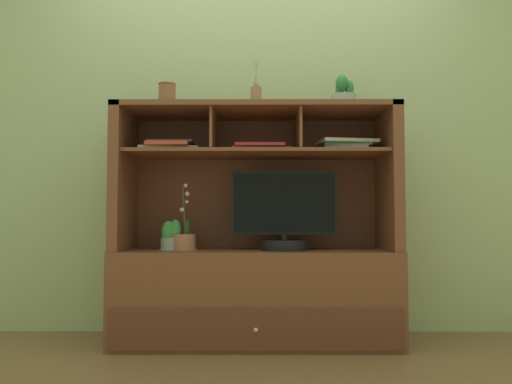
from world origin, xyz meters
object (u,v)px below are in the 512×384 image
tv_monitor (284,218)px  magazine_stack_right (171,147)px  media_console (256,269)px  potted_fern (170,237)px  ceramic_vase (167,95)px  diffuser_bottle (256,97)px  magazine_stack_left (260,149)px  magazine_stack_centre (346,146)px  potted_orchid (184,241)px  potted_succulent (344,97)px

tv_monitor → magazine_stack_right: (-0.66, -0.01, 0.41)m
tv_monitor → magazine_stack_right: 0.78m
media_console → magazine_stack_right: size_ratio=4.52×
tv_monitor → potted_fern: tv_monitor is taller
tv_monitor → ceramic_vase: size_ratio=4.11×
tv_monitor → magazine_stack_right: bearing=-179.2°
magazine_stack_right → diffuser_bottle: size_ratio=1.21×
magazine_stack_left → magazine_stack_centre: magazine_stack_centre is taller
potted_orchid → magazine_stack_centre: 1.10m
tv_monitor → potted_fern: 0.67m
magazine_stack_left → potted_succulent: (0.50, 0.02, 0.31)m
ceramic_vase → magazine_stack_right: bearing=-41.5°
potted_orchid → magazine_stack_left: bearing=2.5°
potted_fern → diffuser_bottle: bearing=3.0°
diffuser_bottle → ceramic_vase: bearing=-177.9°
magazine_stack_centre → diffuser_bottle: (-0.53, -0.00, 0.29)m
potted_fern → ceramic_vase: bearing=167.8°
potted_orchid → magazine_stack_left: (0.44, 0.02, 0.54)m
tv_monitor → potted_fern: bearing=179.2°
media_console → magazine_stack_right: 0.87m
magazine_stack_left → potted_succulent: size_ratio=1.86×
media_console → diffuser_bottle: diffuser_bottle is taller
potted_orchid → potted_succulent: bearing=2.1°
media_console → potted_fern: 0.53m
tv_monitor → magazine_stack_right: size_ratio=1.71×
magazine_stack_centre → ceramic_vase: 1.10m
media_console → magazine_stack_centre: (0.53, -0.01, 0.72)m
media_console → magazine_stack_left: size_ratio=4.37×
potted_orchid → magazine_stack_centre: magazine_stack_centre is taller
magazine_stack_left → magazine_stack_right: magazine_stack_right is taller
ceramic_vase → magazine_stack_left: bearing=2.6°
potted_fern → magazine_stack_centre: bearing=1.5°
tv_monitor → diffuser_bottle: bearing=167.8°
potted_fern → magazine_stack_left: size_ratio=0.48×
potted_fern → magazine_stack_right: magazine_stack_right is taller
potted_succulent → tv_monitor: bearing=-171.2°
diffuser_bottle → media_console: bearing=90.0°
magazine_stack_centre → ceramic_vase: bearing=-178.9°
diffuser_bottle → potted_succulent: size_ratio=1.49×
tv_monitor → potted_succulent: 0.81m
potted_fern → magazine_stack_right: (-0.00, -0.02, 0.52)m
magazine_stack_left → diffuser_bottle: (-0.02, -0.01, 0.31)m
magazine_stack_left → diffuser_bottle: bearing=-166.7°
potted_succulent → diffuser_bottle: bearing=-177.8°
media_console → magazine_stack_left: (0.02, -0.00, 0.70)m
potted_succulent → ceramic_vase: bearing=-177.8°
media_console → magazine_stack_left: media_console is taller
magazine_stack_right → potted_fern: bearing=87.8°
tv_monitor → diffuser_bottle: diffuser_bottle is taller
diffuser_bottle → potted_orchid: bearing=-178.1°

